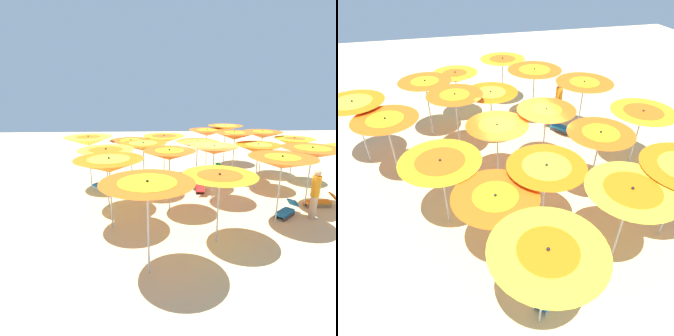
# 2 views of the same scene
# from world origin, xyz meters

# --- Properties ---
(ground) EXTENTS (39.89, 39.89, 0.04)m
(ground) POSITION_xyz_m (0.00, 0.00, -0.02)
(ground) COLOR beige
(beach_umbrella_1) EXTENTS (2.19, 2.19, 2.21)m
(beach_umbrella_1) POSITION_xyz_m (4.22, -0.41, 1.99)
(beach_umbrella_1) COLOR #B2B2B7
(beach_umbrella_1) RESTS_ON ground
(beach_umbrella_2) EXTENTS (2.21, 2.21, 2.46)m
(beach_umbrella_2) POSITION_xyz_m (3.13, 1.91, 2.21)
(beach_umbrella_2) COLOR #B2B2B7
(beach_umbrella_2) RESTS_ON ground
(beach_umbrella_3) EXTENTS (2.29, 2.29, 2.46)m
(beach_umbrella_3) POSITION_xyz_m (1.71, 3.72, 2.20)
(beach_umbrella_3) COLOR #B2B2B7
(beach_umbrella_3) RESTS_ON ground
(beach_umbrella_4) EXTENTS (2.12, 2.12, 2.29)m
(beach_umbrella_4) POSITION_xyz_m (0.86, 5.98, 2.07)
(beach_umbrella_4) COLOR #B2B2B7
(beach_umbrella_4) RESTS_ON ground
(beach_umbrella_6) EXTENTS (1.94, 1.94, 2.46)m
(beach_umbrella_6) POSITION_xyz_m (1.90, -1.73, 2.22)
(beach_umbrella_6) COLOR #B2B2B7
(beach_umbrella_6) RESTS_ON ground
(beach_umbrella_7) EXTENTS (1.94, 1.94, 2.41)m
(beach_umbrella_7) POSITION_xyz_m (0.94, 0.11, 2.19)
(beach_umbrella_7) COLOR #B2B2B7
(beach_umbrella_7) RESTS_ON ground
(beach_umbrella_8) EXTENTS (2.08, 2.08, 2.19)m
(beach_umbrella_8) POSITION_xyz_m (-0.44, 2.45, 1.93)
(beach_umbrella_8) COLOR #B2B2B7
(beach_umbrella_8) RESTS_ON ground
(beach_umbrella_9) EXTENTS (1.93, 1.93, 2.28)m
(beach_umbrella_9) POSITION_xyz_m (-1.54, 4.65, 2.01)
(beach_umbrella_9) COLOR #B2B2B7
(beach_umbrella_9) RESTS_ON ground
(beach_umbrella_10) EXTENTS (2.13, 2.13, 2.42)m
(beach_umbrella_10) POSITION_xyz_m (1.44, -4.11, 2.20)
(beach_umbrella_10) COLOR #B2B2B7
(beach_umbrella_10) RESTS_ON ground
(beach_umbrella_11) EXTENTS (2.02, 2.02, 2.37)m
(beach_umbrella_11) POSITION_xyz_m (-0.10, -2.77, 2.15)
(beach_umbrella_11) COLOR #B2B2B7
(beach_umbrella_11) RESTS_ON ground
(beach_umbrella_12) EXTENTS (1.96, 1.96, 2.30)m
(beach_umbrella_12) POSITION_xyz_m (-0.80, -0.30, 2.08)
(beach_umbrella_12) COLOR #B2B2B7
(beach_umbrella_12) RESTS_ON ground
(beach_umbrella_13) EXTENTS (1.99, 1.99, 2.54)m
(beach_umbrella_13) POSITION_xyz_m (-1.85, 1.72, 2.30)
(beach_umbrella_13) COLOR #B2B2B7
(beach_umbrella_13) RESTS_ON ground
(beach_umbrella_14) EXTENTS (2.08, 2.08, 2.44)m
(beach_umbrella_14) POSITION_xyz_m (-2.81, 3.53, 2.20)
(beach_umbrella_14) COLOR #B2B2B7
(beach_umbrella_14) RESTS_ON ground
(beach_umbrella_15) EXTENTS (2.19, 2.19, 2.52)m
(beach_umbrella_15) POSITION_xyz_m (-1.00, -5.32, 2.25)
(beach_umbrella_15) COLOR #B2B2B7
(beach_umbrella_15) RESTS_ON ground
(beach_umbrella_16) EXTENTS (2.03, 2.03, 2.25)m
(beach_umbrella_16) POSITION_xyz_m (-1.54, -3.42, 2.03)
(beach_umbrella_16) COLOR #B2B2B7
(beach_umbrella_16) RESTS_ON ground
(beach_umbrella_17) EXTENTS (2.17, 2.17, 2.28)m
(beach_umbrella_17) POSITION_xyz_m (-2.64, -1.79, 2.04)
(beach_umbrella_17) COLOR #B2B2B7
(beach_umbrella_17) RESTS_ON ground
(beach_umbrella_18) EXTENTS (2.09, 2.09, 2.38)m
(beach_umbrella_18) POSITION_xyz_m (-4.14, 0.76, 2.14)
(beach_umbrella_18) COLOR #B2B2B7
(beach_umbrella_18) RESTS_ON ground
(beach_umbrella_19) EXTENTS (2.13, 2.13, 2.48)m
(beach_umbrella_19) POSITION_xyz_m (-5.25, 2.11, 2.27)
(beach_umbrella_19) COLOR #B2B2B7
(beach_umbrella_19) RESTS_ON ground
(lounger_0) EXTENTS (0.36, 1.33, 0.57)m
(lounger_0) POSITION_xyz_m (1.75, 4.31, 0.19)
(lounger_0) COLOR olive
(lounger_0) RESTS_ON ground
(lounger_1) EXTENTS (1.22, 0.48, 0.59)m
(lounger_1) POSITION_xyz_m (-0.12, -0.24, 0.20)
(lounger_1) COLOR #333338
(lounger_1) RESTS_ON ground
(lounger_2) EXTENTS (1.06, 1.17, 0.57)m
(lounger_2) POSITION_xyz_m (2.56, 2.55, 0.21)
(lounger_2) COLOR #333338
(lounger_2) RESTS_ON ground
(lounger_3) EXTENTS (1.25, 0.72, 0.61)m
(lounger_3) POSITION_xyz_m (-3.45, 1.12, 0.20)
(lounger_3) COLOR #333338
(lounger_3) RESTS_ON ground
(lounger_4) EXTENTS (0.95, 1.05, 0.69)m
(lounger_4) POSITION_xyz_m (-0.61, -4.75, 0.22)
(lounger_4) COLOR silver
(lounger_4) RESTS_ON ground
(beachgoer_0) EXTENTS (0.30, 0.30, 1.85)m
(beachgoer_0) POSITION_xyz_m (2.80, 3.40, 0.98)
(beachgoer_0) COLOR #D8A87F
(beachgoer_0) RESTS_ON ground
(beach_ball) EXTENTS (0.34, 0.34, 0.34)m
(beach_ball) POSITION_xyz_m (-0.36, -2.22, 0.17)
(beach_ball) COLOR red
(beach_ball) RESTS_ON ground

